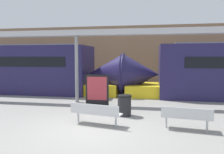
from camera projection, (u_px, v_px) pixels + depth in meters
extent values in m
plane|color=gray|center=(89.00, 129.00, 7.18)|extent=(60.00, 60.00, 0.00)
cube|color=#937051|center=(127.00, 56.00, 18.46)|extent=(56.00, 0.20, 5.00)
cone|color=#231E4C|center=(140.00, 74.00, 13.55)|extent=(2.30, 2.64, 2.63)
cube|color=yellow|center=(143.00, 90.00, 13.60)|extent=(2.07, 2.46, 0.70)
cone|color=#231E4C|center=(106.00, 74.00, 13.93)|extent=(2.30, 2.64, 2.63)
cube|color=yellow|center=(103.00, 89.00, 14.06)|extent=(2.07, 2.46, 0.70)
cube|color=silver|center=(96.00, 113.00, 7.67)|extent=(1.88, 0.79, 0.04)
cube|color=silver|center=(94.00, 109.00, 7.47)|extent=(1.80, 0.39, 0.32)
cylinder|color=silver|center=(78.00, 117.00, 7.95)|extent=(0.07, 0.07, 0.40)
cylinder|color=silver|center=(116.00, 121.00, 7.42)|extent=(0.07, 0.07, 0.40)
cube|color=silver|center=(186.00, 117.00, 7.14)|extent=(1.64, 0.64, 0.04)
cube|color=silver|center=(187.00, 113.00, 6.94)|extent=(1.59, 0.24, 0.32)
cylinder|color=silver|center=(166.00, 122.00, 7.36)|extent=(0.07, 0.07, 0.40)
cylinder|color=silver|center=(207.00, 125.00, 6.97)|extent=(0.07, 0.07, 0.40)
cylinder|color=black|center=(124.00, 106.00, 8.84)|extent=(0.54, 0.54, 0.79)
cylinder|color=black|center=(124.00, 96.00, 8.80)|extent=(0.57, 0.57, 0.06)
cube|color=black|center=(97.00, 90.00, 10.80)|extent=(1.16, 0.06, 1.52)
cube|color=#B73842|center=(97.00, 88.00, 10.76)|extent=(0.99, 0.01, 1.16)
cylinder|color=gray|center=(77.00, 69.00, 11.38)|extent=(0.18, 0.18, 3.47)
cube|color=#B7B7BC|center=(76.00, 33.00, 11.21)|extent=(28.00, 0.60, 0.28)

